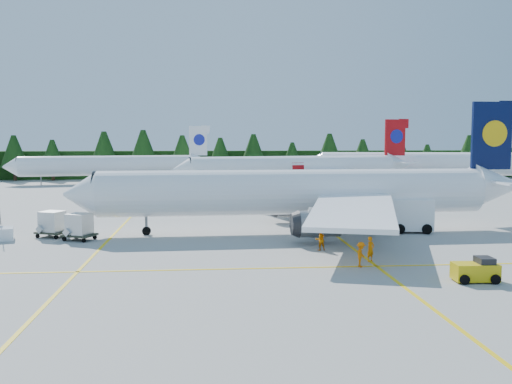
{
  "coord_description": "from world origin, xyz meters",
  "views": [
    {
      "loc": [
        -5.46,
        -43.44,
        8.71
      ],
      "look_at": [
        -0.76,
        11.62,
        3.5
      ],
      "focal_mm": 40.0,
      "sensor_mm": 36.0,
      "label": 1
    }
  ],
  "objects": [
    {
      "name": "ground",
      "position": [
        0.0,
        0.0,
        0.0
      ],
      "size": [
        320.0,
        320.0,
        0.0
      ],
      "primitive_type": "plane",
      "color": "#A1A19B",
      "rests_on": "ground"
    },
    {
      "name": "taxi_stripe_a",
      "position": [
        -14.0,
        20.0,
        0.01
      ],
      "size": [
        0.25,
        120.0,
        0.01
      ],
      "primitive_type": "cube",
      "color": "yellow",
      "rests_on": "ground"
    },
    {
      "name": "taxi_stripe_b",
      "position": [
        6.0,
        20.0,
        0.01
      ],
      "size": [
        0.25,
        120.0,
        0.01
      ],
      "primitive_type": "cube",
      "color": "yellow",
      "rests_on": "ground"
    },
    {
      "name": "taxi_stripe_cross",
      "position": [
        0.0,
        -6.0,
        0.01
      ],
      "size": [
        80.0,
        0.25,
        0.01
      ],
      "primitive_type": "cube",
      "color": "yellow",
      "rests_on": "ground"
    },
    {
      "name": "treeline_hedge",
      "position": [
        0.0,
        82.0,
        3.0
      ],
      "size": [
        220.0,
        4.0,
        6.0
      ],
      "primitive_type": "cube",
      "color": "black",
      "rests_on": "ground"
    },
    {
      "name": "airliner_navy",
      "position": [
        1.75,
        8.61,
        3.67
      ],
      "size": [
        41.94,
        34.49,
        12.19
      ],
      "rotation": [
        0.0,
        0.0,
        0.03
      ],
      "color": "white",
      "rests_on": "ground"
    },
    {
      "name": "airliner_red",
      "position": [
        8.36,
        51.24,
        3.62
      ],
      "size": [
        40.97,
        33.38,
        12.05
      ],
      "rotation": [
        0.0,
        0.0,
        0.21
      ],
      "color": "white",
      "rests_on": "ground"
    },
    {
      "name": "airliner_far_left",
      "position": [
        -25.72,
        68.98,
        3.51
      ],
      "size": [
        38.15,
        10.77,
        11.21
      ],
      "rotation": [
        0.0,
        0.0,
        0.2
      ],
      "color": "white",
      "rests_on": "ground"
    },
    {
      "name": "airliner_far_right",
      "position": [
        33.41,
        61.57,
        3.99
      ],
      "size": [
        43.58,
        10.15,
        12.72
      ],
      "rotation": [
        0.0,
        0.0,
        -0.15
      ],
      "color": "white",
      "rests_on": "ground"
    },
    {
      "name": "service_truck",
      "position": [
        12.08,
        7.88,
        1.54
      ],
      "size": [
        6.69,
        3.09,
        3.12
      ],
      "rotation": [
        0.0,
        0.0,
        -0.12
      ],
      "color": "white",
      "rests_on": "ground"
    },
    {
      "name": "baggage_tug",
      "position": [
        10.84,
        -10.58,
        0.69
      ],
      "size": [
        2.69,
        1.53,
        1.41
      ],
      "rotation": [
        0.0,
        0.0,
        -0.05
      ],
      "color": "gold",
      "rests_on": "ground"
    },
    {
      "name": "uld_pair",
      "position": [
        -17.8,
        6.82,
        1.3
      ],
      "size": [
        5.79,
        4.54,
        1.94
      ],
      "rotation": [
        0.0,
        0.0,
        -0.4
      ],
      "color": "#2F3224",
      "rests_on": "ground"
    },
    {
      "name": "crew_a",
      "position": [
        6.02,
        -4.5,
        0.89
      ],
      "size": [
        0.78,
        0.72,
        1.79
      ],
      "primitive_type": "imported",
      "rotation": [
        0.0,
        0.0,
        0.59
      ],
      "color": "orange",
      "rests_on": "ground"
    },
    {
      "name": "crew_b",
      "position": [
        3.26,
        -0.18,
        0.84
      ],
      "size": [
        0.91,
        0.76,
        1.68
      ],
      "primitive_type": "imported",
      "rotation": [
        0.0,
        0.0,
        3.31
      ],
      "color": "orange",
      "rests_on": "ground"
    },
    {
      "name": "crew_c",
      "position": [
        4.87,
        -6.16,
        0.86
      ],
      "size": [
        0.76,
        0.86,
        1.73
      ],
      "primitive_type": "imported",
      "rotation": [
        0.0,
        0.0,
        1.08
      ],
      "color": "orange",
      "rests_on": "ground"
    }
  ]
}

